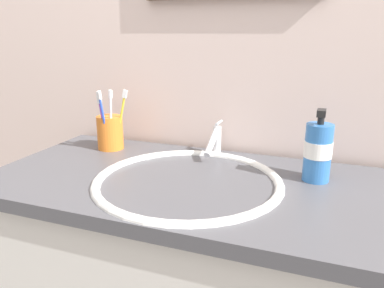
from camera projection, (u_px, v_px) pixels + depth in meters
tiled_wall_back at (231, 58)px, 1.15m from camera, size 2.27×0.04×2.40m
sink_basin at (188, 195)px, 0.96m from camera, size 0.47×0.47×0.11m
faucet at (215, 140)px, 1.13m from camera, size 0.02×0.14×0.10m
toothbrush_cup at (110, 133)px, 1.20m from camera, size 0.08×0.08×0.10m
toothbrush_yellow at (121, 116)px, 1.17m from camera, size 0.05×0.01×0.19m
toothbrush_white at (111, 116)px, 1.16m from camera, size 0.03×0.02×0.19m
toothbrush_blue at (103, 117)px, 1.15m from camera, size 0.01×0.05×0.19m
toothbrush_purple at (102, 119)px, 1.16m from camera, size 0.01×0.04×0.17m
soap_dispenser at (318, 151)px, 0.94m from camera, size 0.07×0.07×0.18m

